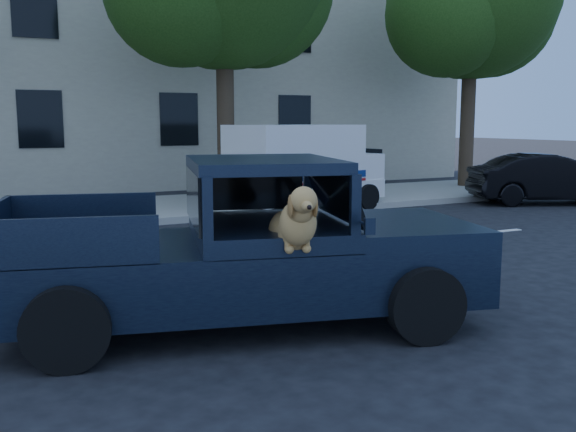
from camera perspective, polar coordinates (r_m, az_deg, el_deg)
ground at (r=6.21m, az=-16.21°, el=-12.08°), size 120.00×120.00×0.00m
far_sidewalk at (r=15.12m, az=-22.80°, el=-0.10°), size 60.00×4.00×0.15m
lane_stripes at (r=9.86m, az=-8.49°, el=-4.18°), size 21.60×0.14×0.01m
street_tree_right at (r=21.12m, az=16.08°, el=17.84°), size 6.00×5.20×8.60m
building_main at (r=22.73m, az=-17.12°, el=14.01°), size 26.00×6.00×9.00m
pickup_truck at (r=6.76m, az=-4.82°, el=-4.83°), size 5.24×3.13×1.76m
mail_truck at (r=15.41m, az=1.34°, el=3.80°), size 4.04×2.60×2.06m
parked_sedan at (r=18.06m, az=22.15°, el=3.07°), size 2.92×4.18×1.31m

